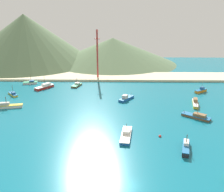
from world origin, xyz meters
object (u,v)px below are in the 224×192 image
at_px(radio_tower, 97,55).
at_px(fishing_boat_5, 186,147).
at_px(fishing_boat_1, 201,90).
at_px(buoy_0, 160,136).
at_px(fishing_boat_9, 8,106).
at_px(fishing_boat_3, 126,98).
at_px(fishing_boat_10, 31,82).
at_px(fishing_boat_11, 45,87).
at_px(fishing_boat_13, 13,94).
at_px(fishing_boat_12, 77,85).
at_px(fishing_boat_0, 195,103).
at_px(fishing_boat_4, 197,116).
at_px(fishing_boat_8, 126,134).

bearing_deg(radio_tower, fishing_boat_5, -68.49).
relative_size(fishing_boat_1, radio_tower, 0.24).
bearing_deg(fishing_boat_1, buoy_0, -121.67).
bearing_deg(radio_tower, buoy_0, -70.61).
bearing_deg(fishing_boat_9, buoy_0, -21.87).
bearing_deg(fishing_boat_3, fishing_boat_10, 154.01).
bearing_deg(buoy_0, fishing_boat_11, 135.08).
bearing_deg(radio_tower, fishing_boat_13, -140.71).
relative_size(fishing_boat_9, buoy_0, 12.51).
bearing_deg(fishing_boat_12, fishing_boat_1, -8.42).
bearing_deg(buoy_0, fishing_boat_10, 136.06).
xyz_separation_m(fishing_boat_10, radio_tower, (36.59, 11.11, 13.84)).
height_order(fishing_boat_1, fishing_boat_13, fishing_boat_13).
distance_m(fishing_boat_10, radio_tower, 40.67).
bearing_deg(fishing_boat_0, fishing_boat_5, -111.41).
distance_m(fishing_boat_4, fishing_boat_12, 65.03).
distance_m(fishing_boat_11, radio_tower, 35.37).
height_order(fishing_boat_1, fishing_boat_4, fishing_boat_4).
relative_size(fishing_boat_3, radio_tower, 0.31).
xyz_separation_m(fishing_boat_3, fishing_boat_4, (25.37, -19.24, -0.08)).
relative_size(fishing_boat_5, fishing_boat_11, 0.82).
height_order(fishing_boat_1, fishing_boat_5, fishing_boat_1).
height_order(fishing_boat_0, fishing_boat_9, fishing_boat_9).
bearing_deg(fishing_boat_12, fishing_boat_3, -39.56).
xyz_separation_m(fishing_boat_11, fishing_boat_12, (16.01, 4.10, -0.26)).
xyz_separation_m(fishing_boat_4, radio_tower, (-40.77, 55.70, 13.85)).
distance_m(fishing_boat_5, buoy_0, 9.54).
relative_size(fishing_boat_1, fishing_boat_4, 0.70).
bearing_deg(fishing_boat_8, radio_tower, 101.39).
relative_size(fishing_boat_12, radio_tower, 0.29).
distance_m(fishing_boat_4, fishing_boat_5, 24.18).
relative_size(fishing_boat_4, fishing_boat_10, 1.25).
bearing_deg(fishing_boat_1, fishing_boat_9, -165.59).
relative_size(fishing_boat_0, fishing_boat_5, 1.22).
relative_size(fishing_boat_9, radio_tower, 0.40).
distance_m(fishing_boat_5, radio_tower, 84.56).
relative_size(fishing_boat_4, fishing_boat_8, 0.88).
bearing_deg(fishing_boat_5, fishing_boat_4, 65.13).
xyz_separation_m(fishing_boat_1, buoy_0, (-28.09, -45.54, -0.75)).
xyz_separation_m(fishing_boat_11, fishing_boat_13, (-11.78, -11.67, -0.28)).
bearing_deg(fishing_boat_8, fishing_boat_5, -24.64).
height_order(fishing_boat_9, fishing_boat_12, fishing_boat_9).
bearing_deg(fishing_boat_9, fishing_boat_10, 94.94).
height_order(fishing_boat_9, fishing_boat_11, fishing_boat_11).
bearing_deg(fishing_boat_12, fishing_boat_11, -165.64).
distance_m(fishing_boat_5, fishing_boat_12, 74.49).
relative_size(fishing_boat_0, fishing_boat_10, 1.28).
distance_m(fishing_boat_9, fishing_boat_11, 28.36).
bearing_deg(fishing_boat_3, fishing_boat_11, 157.72).
bearing_deg(fishing_boat_0, buoy_0, -125.24).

